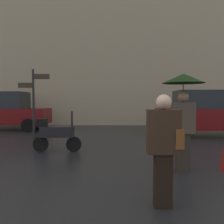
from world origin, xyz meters
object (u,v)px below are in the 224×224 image
at_px(parked_scooter, 56,134).
at_px(parked_car_right, 209,113).
at_px(pedestrian_with_bag, 164,144).
at_px(pedestrian_with_umbrella, 183,99).
at_px(street_signpost, 34,99).
at_px(parked_car_left, 6,111).

bearing_deg(parked_scooter, parked_car_right, 38.76).
xyz_separation_m(pedestrian_with_bag, parked_car_right, (3.45, 6.89, 0.08)).
bearing_deg(pedestrian_with_umbrella, parked_scooter, -26.66).
distance_m(parked_car_right, street_signpost, 7.31).
distance_m(pedestrian_with_bag, street_signpost, 5.90).
bearing_deg(parked_car_left, pedestrian_with_umbrella, 134.85).
height_order(pedestrian_with_umbrella, pedestrian_with_bag, pedestrian_with_umbrella).
bearing_deg(pedestrian_with_umbrella, parked_car_left, -41.39).
xyz_separation_m(pedestrian_with_umbrella, parked_car_right, (2.67, 5.14, -0.58)).
bearing_deg(parked_car_right, street_signpost, 22.04).
distance_m(pedestrian_with_umbrella, parked_car_right, 5.82).
relative_size(pedestrian_with_umbrella, parked_car_right, 0.47).
relative_size(parked_car_left, parked_car_right, 0.94).
height_order(pedestrian_with_umbrella, street_signpost, street_signpost).
bearing_deg(street_signpost, parked_car_left, 124.34).
distance_m(parked_car_left, street_signpost, 5.30).
xyz_separation_m(parked_car_left, parked_car_right, (9.92, -2.16, -0.00)).
height_order(parked_car_left, street_signpost, street_signpost).
distance_m(pedestrian_with_umbrella, parked_car_left, 10.30).
bearing_deg(parked_scooter, street_signpost, 144.89).
height_order(parked_car_left, parked_car_right, parked_car_left).
xyz_separation_m(pedestrian_with_umbrella, street_signpost, (-4.28, 2.95, 0.02)).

